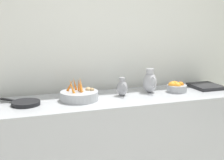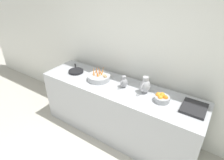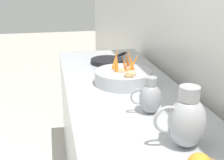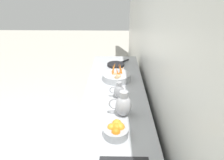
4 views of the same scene
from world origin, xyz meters
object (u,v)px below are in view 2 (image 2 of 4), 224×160
object	(u,v)px
orange_bowl	(162,98)
vegetable_colander	(99,77)
skillet_on_counter	(76,71)
metal_pitcher_tall	(145,86)
metal_pitcher_short	(124,82)

from	to	relation	value
orange_bowl	vegetable_colander	bearing A→B (deg)	-90.14
orange_bowl	skillet_on_counter	world-z (taller)	orange_bowl
vegetable_colander	metal_pitcher_tall	distance (m)	0.78
orange_bowl	metal_pitcher_short	xyz separation A→B (m)	(-0.03, -0.60, 0.03)
metal_pitcher_short	skillet_on_counter	bearing A→B (deg)	-88.12
metal_pitcher_tall	skillet_on_counter	size ratio (longest dim) A/B	0.72
orange_bowl	metal_pitcher_short	distance (m)	0.61
metal_pitcher_short	skillet_on_counter	world-z (taller)	metal_pitcher_short
skillet_on_counter	metal_pitcher_tall	bearing A→B (deg)	93.10
metal_pitcher_short	orange_bowl	bearing A→B (deg)	87.44
metal_pitcher_tall	skillet_on_counter	xyz separation A→B (m)	(0.07, -1.27, -0.10)
vegetable_colander	skillet_on_counter	distance (m)	0.50
skillet_on_counter	vegetable_colander	bearing A→B (deg)	90.75
metal_pitcher_short	skillet_on_counter	distance (m)	0.95
metal_pitcher_short	vegetable_colander	bearing A→B (deg)	-86.86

